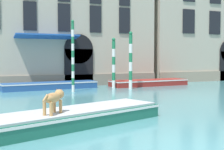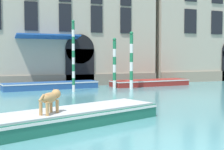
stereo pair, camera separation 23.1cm
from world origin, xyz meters
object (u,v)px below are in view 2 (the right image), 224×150
boat_foreground (66,117)px  dog_on_deck (50,98)px  boat_moored_far (150,82)px  mooring_pole_1 (131,60)px  mooring_pole_2 (73,56)px  mooring_pole_0 (114,63)px  boat_moored_near_palazzo (51,85)px

boat_foreground → dog_on_deck: (-0.58, -0.48, 0.72)m
boat_moored_far → mooring_pole_1: mooring_pole_1 is taller
dog_on_deck → boat_moored_far: bearing=2.0°
dog_on_deck → boat_foreground: bearing=-8.5°
dog_on_deck → mooring_pole_1: (7.51, 10.06, 1.01)m
boat_moored_far → boat_foreground: bearing=-132.6°
mooring_pole_2 → mooring_pole_0: bearing=18.9°
dog_on_deck → boat_moored_far: dog_on_deck is taller
boat_foreground → mooring_pole_1: bearing=35.5°
dog_on_deck → boat_moored_near_palazzo: 12.40m
mooring_pole_0 → dog_on_deck: bearing=-121.1°
boat_foreground → boat_moored_near_palazzo: 11.80m
boat_foreground → mooring_pole_0: 12.33m
boat_foreground → dog_on_deck: dog_on_deck is taller
dog_on_deck → boat_moored_near_palazzo: size_ratio=0.13×
dog_on_deck → mooring_pole_2: bearing=23.4°
mooring_pole_2 → boat_moored_far: bearing=15.8°
boat_foreground → boat_moored_far: boat_foreground is taller
boat_moored_far → mooring_pole_1: (-2.44, -1.76, 1.76)m
boat_foreground → boat_moored_far: 14.70m
boat_moored_near_palazzo → mooring_pole_2: bearing=-70.6°
boat_moored_far → mooring_pole_0: 3.70m
mooring_pole_1 → boat_moored_far: bearing=35.8°
boat_moored_near_palazzo → mooring_pole_2: (1.01, -2.19, 2.04)m
boat_moored_near_palazzo → mooring_pole_1: size_ratio=1.68×
boat_moored_near_palazzo → mooring_pole_1: mooring_pole_1 is taller
mooring_pole_0 → mooring_pole_1: (0.83, -1.03, 0.19)m
mooring_pole_1 → boat_moored_near_palazzo: bearing=157.9°
boat_moored_near_palazzo → mooring_pole_1: (5.14, -2.09, 1.75)m
boat_foreground → dog_on_deck: bearing=-159.2°
boat_moored_far → mooring_pole_1: 3.48m
mooring_pole_0 → mooring_pole_1: mooring_pole_1 is taller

